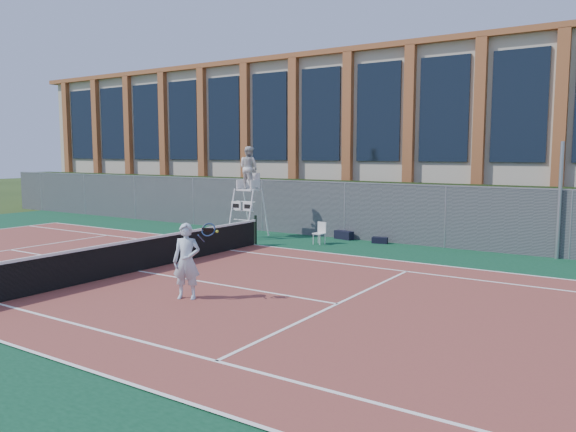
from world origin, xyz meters
The scene contains 13 objects.
ground centered at (0.00, 0.00, 0.00)m, with size 120.00×120.00×0.00m, color #233814.
apron centered at (0.00, 1.00, 0.01)m, with size 36.00×20.00×0.01m, color #0D3922.
tennis_court centered at (0.00, 0.00, 0.02)m, with size 23.77×10.97×0.02m, color brown.
tennis_net centered at (0.00, 0.00, 0.54)m, with size 0.10×11.30×1.10m.
fence centered at (0.00, 8.80, 1.10)m, with size 40.00×0.06×2.20m, color #595E60, non-canonical shape.
hedge centered at (0.00, 10.00, 1.10)m, with size 40.00×1.40×2.20m, color black.
building centered at (0.00, 17.95, 4.15)m, with size 45.00×10.60×8.22m.
steel_pole centered at (9.66, 8.70, 1.86)m, with size 0.12×0.12×3.73m, color #9EA0A5.
umpire_chair centered at (-1.39, 7.05, 2.69)m, with size 1.03×1.58×3.68m.
plastic_chair centered at (1.88, 7.11, 0.48)m, with size 0.42×0.43×0.81m.
sports_bag_near centered at (2.07, 8.60, 0.17)m, with size 0.76×0.31×0.33m, color black.
sports_bag_far centered at (3.67, 8.43, 0.13)m, with size 0.58×0.25×0.23m, color black.
tennis_player centered at (3.29, -1.48, 0.91)m, with size 1.03×0.77×1.76m.
Camera 1 is at (12.13, -10.77, 3.36)m, focal length 35.00 mm.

